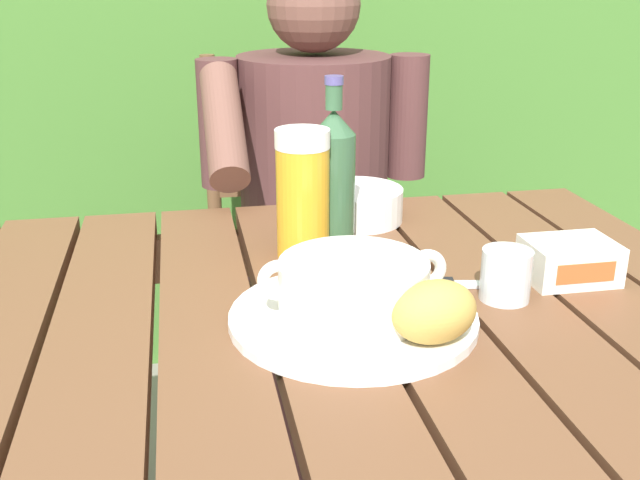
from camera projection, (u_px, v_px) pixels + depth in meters
name	position (u px, v px, depth m)	size (l,w,h in m)	color
dining_table	(309.00, 375.00, 0.99)	(1.14, 0.81, 0.76)	brown
hedge_backdrop	(142.00, 18.00, 2.28)	(3.05, 0.88, 2.00)	#45782E
chair_near_diner	(303.00, 260.00, 1.86)	(0.44, 0.44, 0.96)	brown
person_eating	(316.00, 193.00, 1.59)	(0.48, 0.47, 1.19)	#532F2E
serving_plate	(353.00, 317.00, 0.90)	(0.30, 0.30, 0.01)	white
soup_bowl	(353.00, 286.00, 0.88)	(0.23, 0.18, 0.07)	white
bread_roll	(434.00, 312.00, 0.82)	(0.12, 0.10, 0.07)	gold
beer_glass	(303.00, 193.00, 1.07)	(0.08, 0.08, 0.19)	gold
beer_bottle	(333.00, 176.00, 1.11)	(0.06, 0.06, 0.26)	#365C3B
water_glass_small	(506.00, 275.00, 0.95)	(0.06, 0.06, 0.07)	silver
butter_tub	(569.00, 260.00, 1.01)	(0.12, 0.09, 0.05)	white
table_knife	(452.00, 284.00, 0.99)	(0.14, 0.04, 0.01)	silver
diner_bowl	(356.00, 204.00, 1.24)	(0.16, 0.16, 0.06)	white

